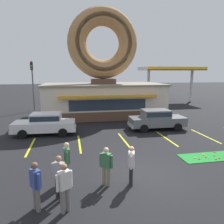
# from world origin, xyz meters

# --- Properties ---
(ground_plane) EXTENTS (160.00, 160.00, 0.00)m
(ground_plane) POSITION_xyz_m (0.00, 0.00, 0.00)
(ground_plane) COLOR black
(donut_shop_building) EXTENTS (12.30, 6.75, 10.96)m
(donut_shop_building) POSITION_xyz_m (0.44, 13.94, 3.74)
(donut_shop_building) COLOR brown
(donut_shop_building) RESTS_ON ground
(putting_mat) EXTENTS (3.43, 1.28, 0.03)m
(putting_mat) POSITION_xyz_m (4.41, 1.33, 0.01)
(putting_mat) COLOR #1E842D
(putting_mat) RESTS_ON ground
(mini_donut_near_left) EXTENTS (0.13, 0.13, 0.04)m
(mini_donut_near_left) POSITION_xyz_m (3.42, 1.29, 0.05)
(mini_donut_near_left) COLOR #E5C666
(mini_donut_near_left) RESTS_ON putting_mat
(mini_donut_near_right) EXTENTS (0.13, 0.13, 0.04)m
(mini_donut_near_right) POSITION_xyz_m (4.05, 1.30, 0.05)
(mini_donut_near_right) COLOR #D17F47
(mini_donut_near_right) RESTS_ON putting_mat
(mini_donut_mid_left) EXTENTS (0.13, 0.13, 0.04)m
(mini_donut_mid_left) POSITION_xyz_m (4.67, 1.39, 0.05)
(mini_donut_mid_left) COLOR #D17F47
(mini_donut_mid_left) RESTS_ON putting_mat
(mini_donut_mid_centre) EXTENTS (0.13, 0.13, 0.04)m
(mini_donut_mid_centre) POSITION_xyz_m (5.00, 1.84, 0.05)
(mini_donut_mid_centre) COLOR #D8667F
(mini_donut_mid_centre) RESTS_ON putting_mat
(mini_donut_mid_right) EXTENTS (0.13, 0.13, 0.04)m
(mini_donut_mid_right) POSITION_xyz_m (4.70, 1.03, 0.05)
(mini_donut_mid_right) COLOR #D17F47
(mini_donut_mid_right) RESTS_ON putting_mat
(mini_donut_far_centre) EXTENTS (0.13, 0.13, 0.04)m
(mini_donut_far_centre) POSITION_xyz_m (4.15, 1.61, 0.05)
(mini_donut_far_centre) COLOR #E5C666
(mini_donut_far_centre) RESTS_ON putting_mat
(mini_donut_far_right) EXTENTS (0.13, 0.13, 0.04)m
(mini_donut_far_right) POSITION_xyz_m (4.43, 0.93, 0.05)
(mini_donut_far_right) COLOR #D17F47
(mini_donut_far_right) RESTS_ON putting_mat
(mini_donut_extra) EXTENTS (0.13, 0.13, 0.04)m
(mini_donut_extra) POSITION_xyz_m (3.56, 1.12, 0.05)
(mini_donut_extra) COLOR #A5724C
(mini_donut_extra) RESTS_ON putting_mat
(golf_ball) EXTENTS (0.04, 0.04, 0.04)m
(golf_ball) POSITION_xyz_m (4.12, 1.11, 0.05)
(golf_ball) COLOR white
(golf_ball) RESTS_ON putting_mat
(car_grey) EXTENTS (4.60, 2.07, 1.60)m
(car_grey) POSITION_xyz_m (3.77, 7.46, 0.87)
(car_grey) COLOR slate
(car_grey) RESTS_ON ground
(car_white) EXTENTS (4.64, 2.14, 1.60)m
(car_white) POSITION_xyz_m (-4.87, 7.59, 0.87)
(car_white) COLOR silver
(car_white) RESTS_ON ground
(pedestrian_blue_sweater_man) EXTENTS (0.50, 0.42, 1.62)m
(pedestrian_blue_sweater_man) POSITION_xyz_m (-1.69, -0.54, 0.89)
(pedestrian_blue_sweater_man) COLOR #7F7056
(pedestrian_blue_sweater_man) RESTS_ON ground
(pedestrian_hooded_kid) EXTENTS (0.35, 0.57, 1.65)m
(pedestrian_hooded_kid) POSITION_xyz_m (-0.69, -0.70, 0.91)
(pedestrian_hooded_kid) COLOR #232328
(pedestrian_hooded_kid) RESTS_ON ground
(pedestrian_leather_jacket_man) EXTENTS (0.41, 0.52, 1.69)m
(pedestrian_leather_jacket_man) POSITION_xyz_m (-4.23, -1.70, 0.94)
(pedestrian_leather_jacket_man) COLOR slate
(pedestrian_leather_jacket_man) RESTS_ON ground
(pedestrian_clipboard_woman) EXTENTS (0.27, 0.59, 1.70)m
(pedestrian_clipboard_woman) POSITION_xyz_m (-3.24, 0.12, 0.95)
(pedestrian_clipboard_woman) COLOR slate
(pedestrian_clipboard_woman) RESTS_ON ground
(pedestrian_beanie_man) EXTENTS (0.52, 0.40, 1.69)m
(pedestrian_beanie_man) POSITION_xyz_m (-3.29, -1.98, 0.94)
(pedestrian_beanie_man) COLOR slate
(pedestrian_beanie_man) RESTS_ON ground
(pedestrian_crossing_woman) EXTENTS (0.54, 0.39, 1.66)m
(pedestrian_crossing_woman) POSITION_xyz_m (-3.50, -1.20, 0.92)
(pedestrian_crossing_woman) COLOR #232328
(pedestrian_crossing_woman) RESTS_ON ground
(trash_bin) EXTENTS (0.57, 0.57, 0.97)m
(trash_bin) POSITION_xyz_m (-5.23, 11.08, 0.50)
(trash_bin) COLOR #1E662D
(trash_bin) RESTS_ON ground
(traffic_light_pole) EXTENTS (0.28, 0.47, 5.80)m
(traffic_light_pole) POSITION_xyz_m (-7.25, 18.52, 3.71)
(traffic_light_pole) COLOR #595B60
(traffic_light_pole) RESTS_ON ground
(gas_station_canopy) EXTENTS (9.00, 4.46, 5.30)m
(gas_station_canopy) POSITION_xyz_m (11.99, 22.21, 4.86)
(gas_station_canopy) COLOR silver
(gas_station_canopy) RESTS_ON ground
(parking_stripe_far_left) EXTENTS (0.12, 3.60, 0.01)m
(parking_stripe_far_left) POSITION_xyz_m (-5.52, 5.00, 0.00)
(parking_stripe_far_left) COLOR yellow
(parking_stripe_far_left) RESTS_ON ground
(parking_stripe_left) EXTENTS (0.12, 3.60, 0.01)m
(parking_stripe_left) POSITION_xyz_m (-2.52, 5.00, 0.00)
(parking_stripe_left) COLOR yellow
(parking_stripe_left) RESTS_ON ground
(parking_stripe_mid_left) EXTENTS (0.12, 3.60, 0.01)m
(parking_stripe_mid_left) POSITION_xyz_m (0.48, 5.00, 0.00)
(parking_stripe_mid_left) COLOR yellow
(parking_stripe_mid_left) RESTS_ON ground
(parking_stripe_centre) EXTENTS (0.12, 3.60, 0.01)m
(parking_stripe_centre) POSITION_xyz_m (3.48, 5.00, 0.00)
(parking_stripe_centre) COLOR yellow
(parking_stripe_centre) RESTS_ON ground
(parking_stripe_mid_right) EXTENTS (0.12, 3.60, 0.01)m
(parking_stripe_mid_right) POSITION_xyz_m (6.48, 5.00, 0.00)
(parking_stripe_mid_right) COLOR yellow
(parking_stripe_mid_right) RESTS_ON ground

